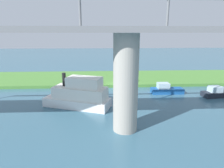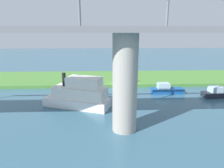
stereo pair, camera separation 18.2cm
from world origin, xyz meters
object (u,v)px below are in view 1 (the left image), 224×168
at_px(bridge_pylon, 126,84).
at_px(mooring_post, 97,80).
at_px(person_on_bank, 133,78).
at_px(motorboat_red, 218,93).
at_px(motorboat_white, 166,89).
at_px(riverboat_paddlewheel, 79,95).

distance_m(bridge_pylon, mooring_post, 16.45).
distance_m(bridge_pylon, person_on_bank, 16.95).
bearing_deg(mooring_post, person_on_bank, -175.13).
distance_m(bridge_pylon, motorboat_red, 17.72).
bearing_deg(motorboat_red, motorboat_white, -16.05).
bearing_deg(mooring_post, motorboat_red, 159.62).
height_order(riverboat_paddlewheel, motorboat_red, riverboat_paddlewheel).
height_order(bridge_pylon, riverboat_paddlewheel, bridge_pylon).
height_order(motorboat_red, motorboat_white, motorboat_white).
bearing_deg(motorboat_white, bridge_pylon, 55.80).
xyz_separation_m(mooring_post, motorboat_red, (-17.62, 6.55, -0.43)).
bearing_deg(person_on_bank, motorboat_white, 131.14).
distance_m(bridge_pylon, motorboat_white, 14.15).
height_order(bridge_pylon, mooring_post, bridge_pylon).
bearing_deg(riverboat_paddlewheel, bridge_pylon, 129.12).
height_order(person_on_bank, motorboat_white, person_on_bank).
xyz_separation_m(mooring_post, riverboat_paddlewheel, (2.04, 9.55, 0.57)).
bearing_deg(bridge_pylon, riverboat_paddlewheel, -50.88).
distance_m(riverboat_paddlewheel, motorboat_red, 19.91).
xyz_separation_m(person_on_bank, riverboat_paddlewheel, (8.26, 10.08, 0.36)).
height_order(bridge_pylon, motorboat_red, bridge_pylon).
xyz_separation_m(bridge_pylon, motorboat_red, (-14.60, -9.23, -3.98)).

